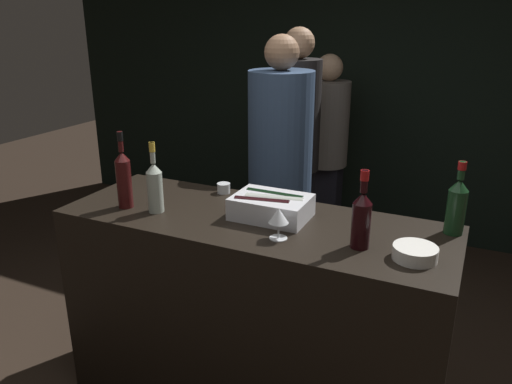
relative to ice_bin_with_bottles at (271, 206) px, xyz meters
name	(u,v)px	position (x,y,z in m)	size (l,w,h in m)	color
wall_back_chalkboard	(376,79)	(-0.07, 2.45, 0.31)	(6.40, 0.06, 2.80)	black
bar_counter	(253,313)	(-0.07, -0.05, -0.57)	(1.84, 0.66, 1.03)	black
ice_bin_with_bottles	(271,206)	(0.00, 0.00, 0.00)	(0.35, 0.25, 0.11)	silver
bowl_white	(415,252)	(0.67, -0.16, -0.03)	(0.17, 0.17, 0.05)	silver
wine_glass	(279,217)	(0.12, -0.20, 0.04)	(0.09, 0.09, 0.14)	silver
candle_votive	(224,188)	(-0.37, 0.21, -0.03)	(0.07, 0.07, 0.05)	silver
red_wine_bottle_black_foil	(124,178)	(-0.70, -0.18, 0.09)	(0.07, 0.07, 0.38)	#380F0F
red_wine_bottle_burgundy	(457,204)	(0.79, 0.17, 0.07)	(0.08, 0.08, 0.32)	#143319
rose_wine_bottle	(155,185)	(-0.53, -0.17, 0.07)	(0.08, 0.08, 0.34)	#9EA899
red_wine_bottle_tall	(362,217)	(0.45, -0.14, 0.07)	(0.08, 0.08, 0.33)	black
person_in_hoodie	(296,144)	(-0.36, 1.30, -0.04)	(0.33, 0.33, 1.85)	black
person_blond_tee	(326,145)	(-0.33, 1.90, -0.18)	(0.36, 0.36, 1.64)	black
person_grey_polo	(280,167)	(-0.30, 0.83, -0.07)	(0.40, 0.40, 1.82)	black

